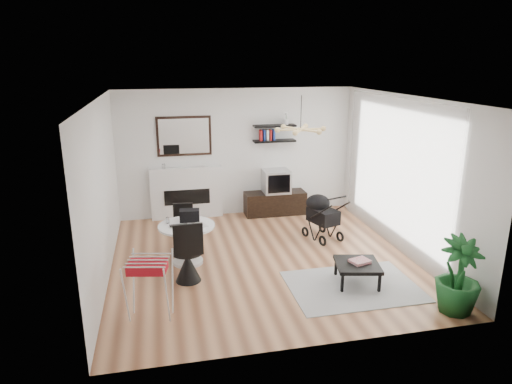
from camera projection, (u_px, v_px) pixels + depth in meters
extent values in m
plane|color=brown|center=(263.00, 259.00, 7.75)|extent=(5.00, 5.00, 0.00)
plane|color=white|center=(264.00, 98.00, 6.99)|extent=(5.00, 5.00, 0.00)
plane|color=white|center=(237.00, 153.00, 9.71)|extent=(5.00, 0.00, 5.00)
plane|color=white|center=(102.00, 192.00, 6.86)|extent=(0.00, 5.00, 5.00)
plane|color=white|center=(404.00, 175.00, 7.88)|extent=(0.00, 5.00, 5.00)
cube|color=white|center=(393.00, 172.00, 8.05)|extent=(0.04, 3.60, 2.60)
cube|color=white|center=(187.00, 193.00, 9.64)|extent=(1.50, 0.15, 1.10)
cube|color=black|center=(187.00, 197.00, 9.60)|extent=(0.95, 0.06, 0.32)
cube|color=black|center=(184.00, 136.00, 9.36)|extent=(1.12, 0.03, 0.82)
cube|color=white|center=(184.00, 136.00, 9.35)|extent=(1.02, 0.01, 0.72)
cube|color=black|center=(274.00, 141.00, 9.68)|extent=(0.90, 0.25, 0.04)
cube|color=black|center=(275.00, 126.00, 9.59)|extent=(0.90, 0.25, 0.04)
cube|color=black|center=(275.00, 203.00, 9.96)|extent=(1.32, 0.46, 0.50)
cube|color=silver|center=(276.00, 181.00, 9.82)|extent=(0.56, 0.49, 0.49)
cube|color=black|center=(279.00, 184.00, 9.60)|extent=(0.48, 0.01, 0.39)
cylinder|color=white|center=(188.00, 261.00, 7.61)|extent=(0.50, 0.50, 0.05)
cylinder|color=white|center=(187.00, 244.00, 7.52)|extent=(0.12, 0.12, 0.59)
cylinder|color=white|center=(187.00, 226.00, 7.43)|extent=(0.92, 0.92, 0.04)
imported|color=black|center=(179.00, 227.00, 7.32)|extent=(0.30, 0.20, 0.02)
cube|color=black|center=(190.00, 215.00, 7.58)|extent=(0.34, 0.23, 0.20)
cube|color=white|center=(196.00, 226.00, 7.38)|extent=(0.39, 0.35, 0.01)
cylinder|color=white|center=(168.00, 220.00, 7.49)|extent=(0.06, 0.06, 0.10)
cylinder|color=black|center=(183.00, 229.00, 8.03)|extent=(0.39, 0.39, 0.04)
cone|color=black|center=(184.00, 240.00, 8.09)|extent=(0.32, 0.32, 0.37)
cube|color=black|center=(183.00, 214.00, 8.14)|extent=(0.35, 0.08, 0.40)
cylinder|color=black|center=(187.00, 251.00, 6.87)|extent=(0.48, 0.48, 0.05)
cone|color=black|center=(188.00, 267.00, 6.94)|extent=(0.39, 0.39, 0.45)
cube|color=black|center=(188.00, 240.00, 6.59)|extent=(0.43, 0.07, 0.49)
cube|color=maroon|center=(148.00, 266.00, 5.81)|extent=(0.53, 0.37, 0.13)
cube|color=black|center=(323.00, 216.00, 8.53)|extent=(0.54, 0.66, 0.26)
ellipsoid|color=black|center=(318.00, 203.00, 8.61)|extent=(0.45, 0.45, 0.32)
cylinder|color=black|center=(337.00, 198.00, 8.11)|extent=(0.40, 0.16, 0.03)
torus|color=black|center=(305.00, 232.00, 8.75)|extent=(0.11, 0.20, 0.20)
torus|color=black|center=(322.00, 228.00, 8.95)|extent=(0.11, 0.20, 0.20)
torus|color=black|center=(323.00, 241.00, 8.31)|extent=(0.11, 0.20, 0.20)
torus|color=black|center=(340.00, 237.00, 8.51)|extent=(0.11, 0.20, 0.20)
cube|color=#9F9F9F|center=(353.00, 286.00, 6.82)|extent=(1.90, 1.37, 0.01)
cube|color=black|center=(358.00, 265.00, 6.83)|extent=(0.75, 0.75, 0.05)
cube|color=black|center=(342.00, 283.00, 6.62)|extent=(0.04, 0.04, 0.27)
cube|color=black|center=(379.00, 283.00, 6.62)|extent=(0.04, 0.04, 0.27)
cube|color=black|center=(336.00, 267.00, 7.13)|extent=(0.04, 0.04, 0.27)
cube|color=black|center=(370.00, 267.00, 7.14)|extent=(0.04, 0.04, 0.27)
cube|color=#BA2E37|center=(360.00, 261.00, 6.84)|extent=(0.33, 0.29, 0.04)
imported|color=#164F1F|center=(458.00, 276.00, 6.02)|extent=(0.62, 0.62, 1.05)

